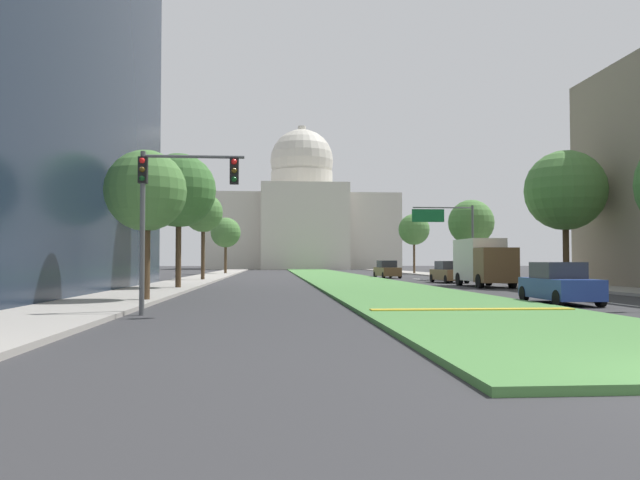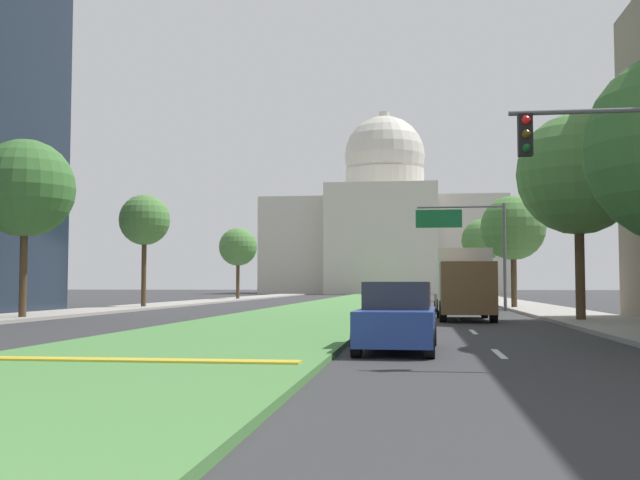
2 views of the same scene
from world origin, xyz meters
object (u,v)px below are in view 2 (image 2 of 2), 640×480
object	(u,v)px
street_tree_right_mid	(578,174)
sedan_midblock	(453,299)
street_tree_right_far	(513,228)
box_truck_delivery	(464,283)
overhead_guide_sign	(471,234)
street_tree_left_distant	(238,247)
sedan_distant	(411,295)
street_tree_left_far	(145,221)
street_tree_right_distant	(483,240)
street_tree_left_mid	(25,189)
sedan_lead_stopped	(397,319)
capitol_building	(385,232)
traffic_light_near_right	(632,173)

from	to	relation	value
street_tree_right_mid	sedan_midblock	size ratio (longest dim) A/B	1.97
street_tree_right_far	box_truck_delivery	bearing A→B (deg)	-105.29
overhead_guide_sign	street_tree_right_mid	xyz separation A→B (m)	(3.47, -13.86, 1.57)
sedan_midblock	street_tree_right_mid	bearing A→B (deg)	-64.54
street_tree_left_distant	sedan_distant	distance (m)	25.91
sedan_distant	sedan_midblock	bearing A→B (deg)	-79.89
overhead_guide_sign	street_tree_left_far	world-z (taller)	street_tree_left_far
street_tree_right_far	street_tree_left_far	bearing A→B (deg)	-175.69
street_tree_left_far	street_tree_right_distant	distance (m)	34.59
street_tree_left_mid	sedan_midblock	xyz separation A→B (m)	(19.50, 10.64, -5.12)
street_tree_right_mid	sedan_lead_stopped	size ratio (longest dim) A/B	2.02
overhead_guide_sign	sedan_lead_stopped	bearing A→B (deg)	-97.62
sedan_midblock	box_truck_delivery	world-z (taller)	box_truck_delivery
box_truck_delivery	street_tree_left_mid	bearing A→B (deg)	-171.40
street_tree_right_mid	street_tree_left_far	distance (m)	28.93
sedan_distant	capitol_building	bearing A→B (deg)	93.88
sedan_midblock	box_truck_delivery	xyz separation A→B (m)	(0.14, -7.67, 0.87)
overhead_guide_sign	street_tree_left_far	distance (m)	21.18
traffic_light_near_right	street_tree_right_far	size ratio (longest dim) A/B	0.71
traffic_light_near_right	sedan_distant	bearing A→B (deg)	96.51
street_tree_left_far	street_tree_right_far	bearing A→B (deg)	4.31
street_tree_right_far	sedan_lead_stopped	size ratio (longest dim) A/B	1.68
sedan_midblock	street_tree_right_distant	bearing A→B (deg)	82.03
street_tree_right_far	sedan_midblock	distance (m)	9.34
sedan_lead_stopped	sedan_midblock	size ratio (longest dim) A/B	0.98
street_tree_left_far	sedan_midblock	world-z (taller)	street_tree_left_far
street_tree_right_distant	sedan_distant	size ratio (longest dim) A/B	1.69
street_tree_right_mid	street_tree_left_far	xyz separation A→B (m)	(-24.58, 15.25, -0.40)
street_tree_right_distant	sedan_midblock	xyz separation A→B (m)	(-4.22, -30.14, -4.95)
capitol_building	sedan_distant	xyz separation A→B (m)	(5.06, -74.58, -9.79)
street_tree_left_mid	box_truck_delivery	xyz separation A→B (m)	(19.64, 2.97, -4.24)
capitol_building	sedan_distant	distance (m)	75.39
street_tree_right_far	box_truck_delivery	xyz separation A→B (m)	(-4.04, -14.76, -3.53)
street_tree_right_distant	sedan_distant	world-z (taller)	street_tree_right_distant
street_tree_left_distant	sedan_lead_stopped	bearing A→B (deg)	-72.70
street_tree_left_far	sedan_lead_stopped	xyz separation A→B (m)	(17.36, -29.35, -5.03)
street_tree_right_mid	traffic_light_near_right	bearing A→B (deg)	-98.39
traffic_light_near_right	street_tree_left_far	size ratio (longest dim) A/B	0.69
capitol_building	sedan_distant	world-z (taller)	capitol_building
sedan_lead_stopped	sedan_distant	bearing A→B (deg)	89.91
traffic_light_near_right	sedan_lead_stopped	distance (m)	6.34
capitol_building	traffic_light_near_right	size ratio (longest dim) A/B	7.66
sedan_lead_stopped	box_truck_delivery	world-z (taller)	box_truck_delivery
box_truck_delivery	street_tree_right_mid	bearing A→B (deg)	-26.49
street_tree_left_mid	street_tree_right_distant	bearing A→B (deg)	59.82
street_tree_left_mid	sedan_distant	bearing A→B (deg)	54.73
street_tree_left_far	street_tree_right_far	size ratio (longest dim) A/B	1.03
street_tree_right_mid	street_tree_right_far	distance (m)	17.10
capitol_building	sedan_midblock	world-z (taller)	capitol_building
street_tree_left_mid	street_tree_right_far	distance (m)	29.59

